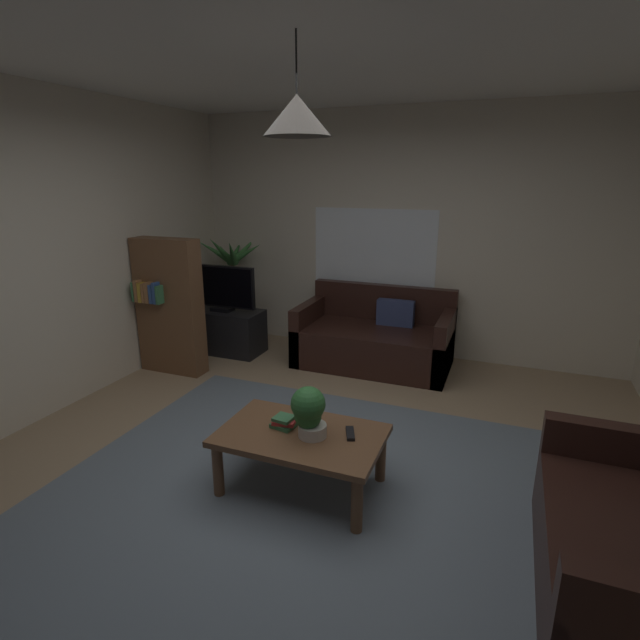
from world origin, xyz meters
The scene contains 18 objects.
floor centered at (0.00, 0.00, -0.01)m, with size 4.84×5.48×0.02m, color #9E8466.
rug centered at (0.00, -0.20, 0.00)m, with size 3.15×3.02×0.01m, color slate.
wall_back centered at (0.00, 2.77, 1.35)m, with size 4.96×0.06×2.71m, color beige.
wall_left centered at (-2.45, 0.00, 1.35)m, with size 0.06×5.48×2.71m, color beige.
ceiling centered at (0.00, 0.00, 2.72)m, with size 4.84×5.48×0.02m, color white.
window_pane centered at (-0.31, 2.74, 1.10)m, with size 1.42×0.01×1.08m, color white.
couch_under_window centered at (-0.13, 2.24, 0.27)m, with size 1.62×0.87×0.82m.
coffee_table centered at (0.02, -0.09, 0.34)m, with size 1.05×0.66×0.40m.
book_on_table_0 centered at (-0.12, -0.06, 0.42)m, with size 0.15×0.12×0.03m, color #387247.
book_on_table_1 centered at (-0.11, -0.06, 0.44)m, with size 0.14×0.11×0.03m, color #B22D2D.
book_on_table_2 centered at (-0.11, -0.06, 0.47)m, with size 0.12×0.12×0.02m, color #387247.
remote_on_table_0 centered at (0.33, 0.00, 0.41)m, with size 0.05×0.16×0.02m, color black.
potted_plant_on_table centered at (0.08, -0.11, 0.58)m, with size 0.22×0.22×0.33m.
tv_stand centered at (-1.87, 1.99, 0.25)m, with size 0.90×0.44×0.50m, color black.
tv centered at (-1.87, 1.97, 0.77)m, with size 0.85×0.16×0.53m.
potted_palm_corner centered at (-2.04, 2.50, 0.64)m, with size 0.84×0.82×1.35m.
bookshelf_corner centered at (-2.06, 1.28, 0.71)m, with size 0.70×0.31×1.40m.
pendant_lamp centered at (0.02, -0.09, 2.30)m, with size 0.37×0.37×0.52m.
Camera 1 is at (1.16, -2.64, 1.98)m, focal length 27.29 mm.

